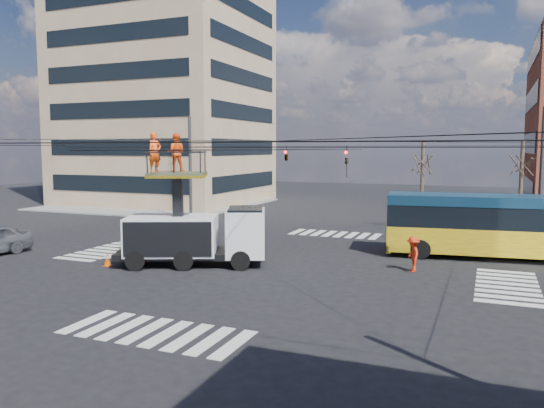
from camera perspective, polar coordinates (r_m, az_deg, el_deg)
The scene contains 12 objects.
ground at distance 25.41m, azimuth 0.66°, elevation -6.62°, with size 120.00×120.00×0.00m, color black.
sidewalk_nw at distance 53.66m, azimuth -11.99°, elevation -0.00°, with size 18.00×18.00×0.12m, color slate.
crosswalks at distance 25.41m, azimuth 0.66°, elevation -6.60°, with size 22.40×22.40×0.02m, color silver, non-canonical shape.
building_tower at distance 57.18m, azimuth -11.42°, elevation 15.40°, with size 18.06×16.06×30.00m.
overhead_network at distance 25.23m, azimuth 0.86°, elevation 3.13°, with size 24.24×24.24×8.00m.
tree_a at distance 36.79m, azimuth 15.90°, elevation 4.33°, with size 2.00×2.00×6.00m.
tree_b at distance 36.60m, azimuth 25.29°, elevation 3.98°, with size 2.00×2.00×6.00m.
utility_truck at distance 25.44m, azimuth -8.29°, elevation -1.95°, with size 7.34×4.86×6.31m.
city_bus at distance 29.05m, azimuth 23.47°, elevation -2.07°, with size 11.48×4.00×3.20m.
traffic_cone at distance 26.42m, azimuth -17.29°, elevation -5.69°, with size 0.36×0.36×0.64m, color #EC5509.
worker_ground at distance 26.55m, azimuth -13.68°, elevation -4.24°, with size 1.07×0.44×1.82m, color #E7550E.
flagger at distance 24.82m, azimuth 14.91°, elevation -5.25°, with size 1.03×0.59×1.59m, color red.
Camera 1 is at (9.16, -23.04, 5.55)m, focal length 35.00 mm.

